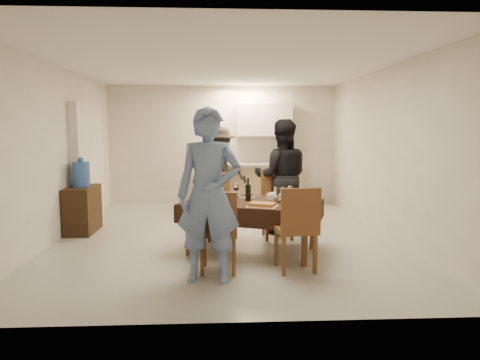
{
  "coord_description": "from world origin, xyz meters",
  "views": [
    {
      "loc": [
        -0.09,
        -6.51,
        1.66
      ],
      "look_at": [
        0.22,
        -0.3,
        0.91
      ],
      "focal_mm": 32.0,
      "sensor_mm": 36.0,
      "label": 1
    }
  ],
  "objects_px": {
    "savoury_tart": "(262,205)",
    "person_kitchen": "(220,168)",
    "dining_table": "(252,204)",
    "person_far": "(282,177)",
    "water_jug": "(81,174)",
    "wine_bottle": "(248,189)",
    "microwave": "(286,157)",
    "person_near": "(209,195)",
    "water_pitcher": "(279,194)",
    "console": "(83,209)"
  },
  "relations": [
    {
      "from": "dining_table",
      "to": "person_kitchen",
      "type": "relative_size",
      "value": 1.19
    },
    {
      "from": "console",
      "to": "savoury_tart",
      "type": "distance_m",
      "value": 3.21
    },
    {
      "from": "person_far",
      "to": "person_kitchen",
      "type": "height_order",
      "value": "person_far"
    },
    {
      "from": "microwave",
      "to": "person_kitchen",
      "type": "height_order",
      "value": "person_kitchen"
    },
    {
      "from": "water_pitcher",
      "to": "person_kitchen",
      "type": "height_order",
      "value": "person_kitchen"
    },
    {
      "from": "wine_bottle",
      "to": "water_pitcher",
      "type": "xyz_separation_m",
      "value": [
        0.4,
        -0.1,
        -0.05
      ]
    },
    {
      "from": "dining_table",
      "to": "savoury_tart",
      "type": "relative_size",
      "value": 5.62
    },
    {
      "from": "savoury_tart",
      "to": "person_near",
      "type": "height_order",
      "value": "person_near"
    },
    {
      "from": "dining_table",
      "to": "water_jug",
      "type": "height_order",
      "value": "water_jug"
    },
    {
      "from": "dining_table",
      "to": "wine_bottle",
      "type": "distance_m",
      "value": 0.2
    },
    {
      "from": "wine_bottle",
      "to": "savoury_tart",
      "type": "relative_size",
      "value": 0.86
    },
    {
      "from": "person_far",
      "to": "dining_table",
      "type": "bearing_deg",
      "value": 67.84
    },
    {
      "from": "person_near",
      "to": "person_far",
      "type": "relative_size",
      "value": 1.05
    },
    {
      "from": "console",
      "to": "water_jug",
      "type": "relative_size",
      "value": 2.02
    },
    {
      "from": "wine_bottle",
      "to": "microwave",
      "type": "relative_size",
      "value": 0.58
    },
    {
      "from": "person_near",
      "to": "water_pitcher",
      "type": "bearing_deg",
      "value": 53.41
    },
    {
      "from": "dining_table",
      "to": "person_far",
      "type": "distance_m",
      "value": 1.21
    },
    {
      "from": "water_jug",
      "to": "wine_bottle",
      "type": "distance_m",
      "value": 2.86
    },
    {
      "from": "console",
      "to": "person_kitchen",
      "type": "bearing_deg",
      "value": 39.95
    },
    {
      "from": "dining_table",
      "to": "person_kitchen",
      "type": "bearing_deg",
      "value": 117.28
    },
    {
      "from": "water_pitcher",
      "to": "savoury_tart",
      "type": "distance_m",
      "value": 0.42
    },
    {
      "from": "water_jug",
      "to": "person_kitchen",
      "type": "relative_size",
      "value": 0.23
    },
    {
      "from": "water_jug",
      "to": "person_far",
      "type": "distance_m",
      "value": 3.19
    },
    {
      "from": "dining_table",
      "to": "person_near",
      "type": "bearing_deg",
      "value": -98.0
    },
    {
      "from": "dining_table",
      "to": "person_far",
      "type": "height_order",
      "value": "person_far"
    },
    {
      "from": "water_jug",
      "to": "person_kitchen",
      "type": "xyz_separation_m",
      "value": [
        2.21,
        1.85,
        -0.09
      ]
    },
    {
      "from": "wine_bottle",
      "to": "microwave",
      "type": "xyz_separation_m",
      "value": [
        1.07,
        3.53,
        0.21
      ]
    },
    {
      "from": "savoury_tart",
      "to": "person_kitchen",
      "type": "height_order",
      "value": "person_kitchen"
    },
    {
      "from": "console",
      "to": "person_far",
      "type": "distance_m",
      "value": 3.23
    },
    {
      "from": "wine_bottle",
      "to": "person_kitchen",
      "type": "relative_size",
      "value": 0.18
    },
    {
      "from": "water_pitcher",
      "to": "dining_table",
      "type": "bearing_deg",
      "value": 171.87
    },
    {
      "from": "wine_bottle",
      "to": "person_near",
      "type": "distance_m",
      "value": 1.21
    },
    {
      "from": "dining_table",
      "to": "console",
      "type": "bearing_deg",
      "value": 173.85
    },
    {
      "from": "savoury_tart",
      "to": "person_far",
      "type": "xyz_separation_m",
      "value": [
        0.45,
        1.43,
        0.18
      ]
    },
    {
      "from": "microwave",
      "to": "person_far",
      "type": "relative_size",
      "value": 0.3
    },
    {
      "from": "water_pitcher",
      "to": "microwave",
      "type": "bearing_deg",
      "value": 79.53
    },
    {
      "from": "dining_table",
      "to": "water_jug",
      "type": "distance_m",
      "value": 2.94
    },
    {
      "from": "dining_table",
      "to": "savoury_tart",
      "type": "distance_m",
      "value": 0.4
    },
    {
      "from": "water_pitcher",
      "to": "person_near",
      "type": "xyz_separation_m",
      "value": [
        -0.9,
        -1.0,
        0.15
      ]
    },
    {
      "from": "person_far",
      "to": "person_near",
      "type": "bearing_deg",
      "value": 67.84
    },
    {
      "from": "wine_bottle",
      "to": "water_pitcher",
      "type": "distance_m",
      "value": 0.42
    },
    {
      "from": "water_jug",
      "to": "water_pitcher",
      "type": "distance_m",
      "value": 3.26
    },
    {
      "from": "water_jug",
      "to": "savoury_tart",
      "type": "height_order",
      "value": "water_jug"
    },
    {
      "from": "dining_table",
      "to": "microwave",
      "type": "height_order",
      "value": "microwave"
    },
    {
      "from": "water_pitcher",
      "to": "console",
      "type": "bearing_deg",
      "value": 156.09
    },
    {
      "from": "wine_bottle",
      "to": "person_near",
      "type": "relative_size",
      "value": 0.16
    },
    {
      "from": "water_jug",
      "to": "person_far",
      "type": "height_order",
      "value": "person_far"
    },
    {
      "from": "water_pitcher",
      "to": "water_jug",
      "type": "bearing_deg",
      "value": 156.09
    },
    {
      "from": "console",
      "to": "wine_bottle",
      "type": "xyz_separation_m",
      "value": [
        2.58,
        -1.22,
        0.48
      ]
    },
    {
      "from": "water_jug",
      "to": "person_far",
      "type": "bearing_deg",
      "value": -3.99
    }
  ]
}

